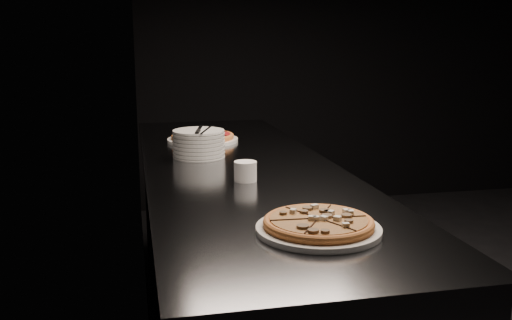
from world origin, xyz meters
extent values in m
cube|color=black|center=(-2.50, 0.00, 1.40)|extent=(0.02, 5.00, 2.80)
cube|color=black|center=(0.00, 2.50, 1.40)|extent=(5.00, 0.02, 2.80)
cube|color=slate|center=(-2.13, 0.00, 0.45)|extent=(0.70, 2.40, 0.90)
cube|color=slate|center=(-2.13, 0.00, 0.91)|extent=(0.74, 2.44, 0.02)
cylinder|color=white|center=(-2.08, -0.84, 0.93)|extent=(0.32, 0.32, 0.01)
cylinder|color=#E18943|center=(-2.08, -0.84, 0.94)|extent=(0.30, 0.30, 0.01)
torus|color=#E18943|center=(-2.08, -0.84, 0.95)|extent=(0.30, 0.30, 0.02)
cylinder|color=gold|center=(-2.08, -0.84, 0.95)|extent=(0.26, 0.26, 0.01)
cylinder|color=white|center=(-2.21, 0.53, 0.93)|extent=(0.34, 0.34, 0.02)
cylinder|color=#E18943|center=(-2.21, 0.53, 0.94)|extent=(0.38, 0.38, 0.01)
torus|color=#E18943|center=(-2.21, 0.53, 0.95)|extent=(0.39, 0.39, 0.02)
cylinder|color=#AF191F|center=(-2.21, 0.53, 0.95)|extent=(0.34, 0.34, 0.01)
cylinder|color=white|center=(-2.27, 0.18, 0.93)|extent=(0.21, 0.21, 0.02)
cylinder|color=white|center=(-2.27, 0.18, 0.94)|extent=(0.21, 0.21, 0.02)
cylinder|color=white|center=(-2.27, 0.18, 0.96)|extent=(0.21, 0.21, 0.02)
cylinder|color=white|center=(-2.27, 0.18, 0.98)|extent=(0.21, 0.21, 0.02)
cylinder|color=white|center=(-2.27, 0.18, 0.99)|extent=(0.21, 0.21, 0.02)
cylinder|color=white|center=(-2.27, 0.18, 1.01)|extent=(0.21, 0.21, 0.02)
cylinder|color=white|center=(-2.27, 0.18, 1.02)|extent=(0.21, 0.21, 0.02)
cube|color=silver|center=(-2.26, 0.22, 1.03)|extent=(0.05, 0.14, 0.00)
cube|color=black|center=(-2.28, 0.12, 1.04)|extent=(0.03, 0.09, 0.01)
cube|color=silver|center=(-2.24, 0.17, 1.03)|extent=(0.12, 0.19, 0.00)
cylinder|color=white|center=(-2.16, -0.27, 0.95)|extent=(0.08, 0.08, 0.07)
cylinder|color=black|center=(-2.16, -0.27, 0.98)|extent=(0.06, 0.06, 0.01)
camera|label=1|loc=(-2.53, -2.15, 1.40)|focal=40.00mm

